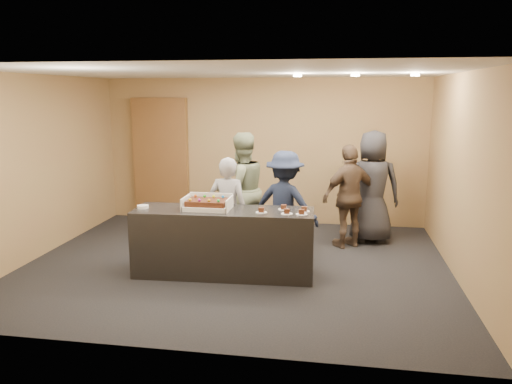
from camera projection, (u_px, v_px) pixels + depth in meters
room at (236, 172)px, 6.93m from camera, size 6.04×6.00×2.70m
serving_counter at (224, 242)px, 6.72m from camera, size 2.43×0.82×0.90m
storage_cabinet at (161, 159)px, 9.62m from camera, size 1.06×0.15×2.34m
cake_box at (208, 206)px, 6.68m from camera, size 0.62×0.43×0.18m
sheet_cake at (207, 202)px, 6.65m from camera, size 0.53×0.37×0.11m
plate_stack at (143, 207)px, 6.72m from camera, size 0.16×0.16×0.04m
slice_a at (261, 211)px, 6.47m from camera, size 0.15×0.15×0.07m
slice_b at (284, 208)px, 6.63m from camera, size 0.15×0.15×0.07m
slice_c at (287, 212)px, 6.40m from camera, size 0.15×0.15×0.07m
slice_d at (304, 210)px, 6.52m from camera, size 0.15×0.15×0.07m
slice_e at (302, 213)px, 6.37m from camera, size 0.15×0.15×0.07m
person_server_grey at (228, 210)px, 7.16m from camera, size 0.59×0.42×1.54m
person_sage_man at (241, 190)px, 7.91m from camera, size 1.12×1.09×1.83m
person_navy_man at (285, 204)px, 7.41m from camera, size 1.15×0.85×1.60m
person_brown_extra at (350, 196)px, 7.87m from camera, size 1.03×0.87×1.65m
person_dark_suit at (372, 187)px, 8.12m from camera, size 0.94×0.64×1.85m
ceiling_spotlights at (355, 75)px, 6.90m from camera, size 1.72×0.12×0.03m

